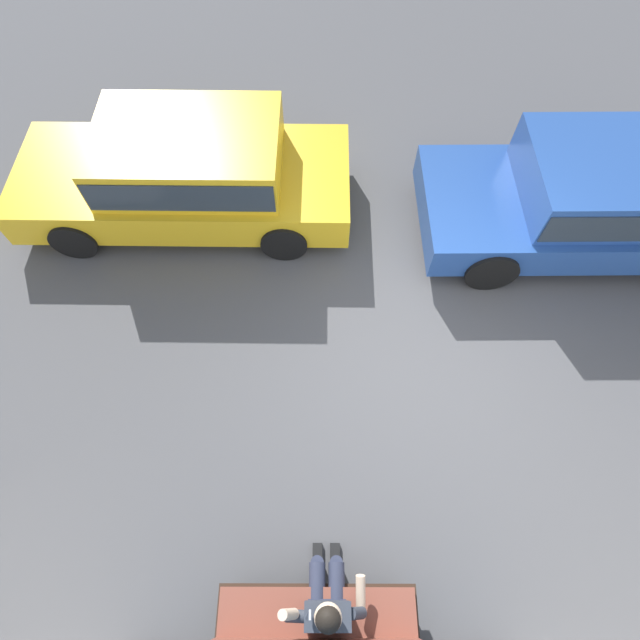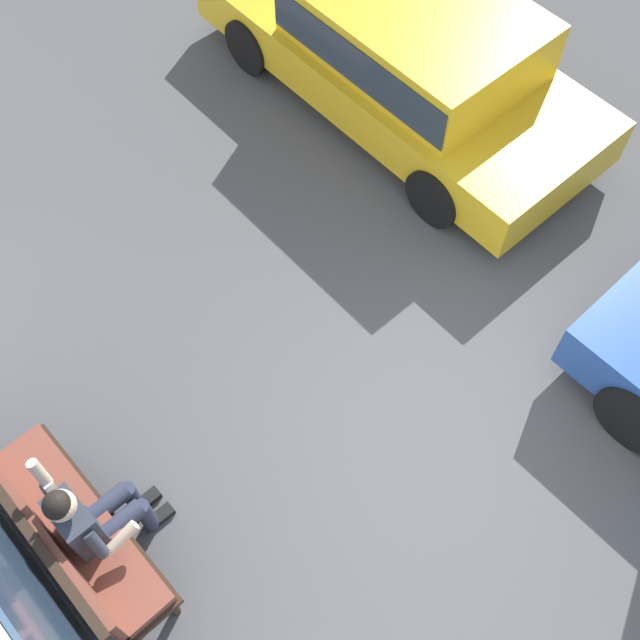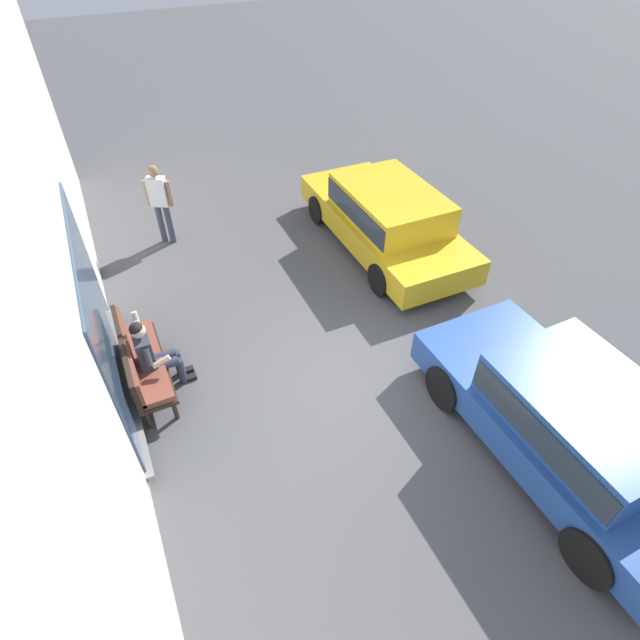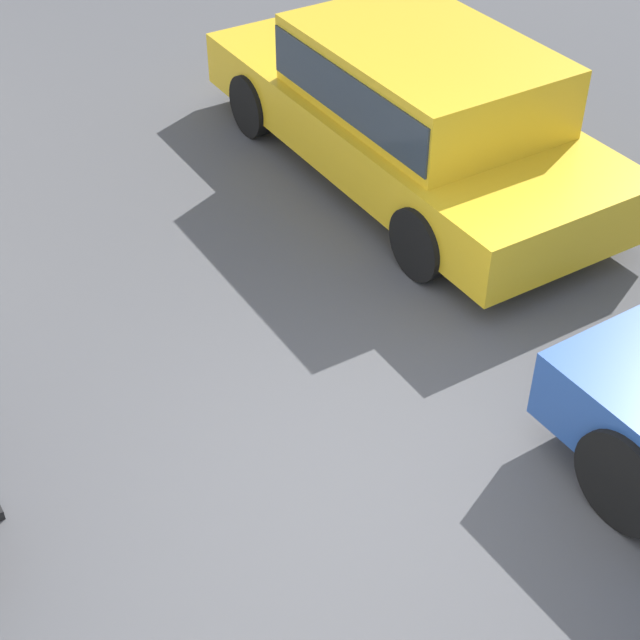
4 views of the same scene
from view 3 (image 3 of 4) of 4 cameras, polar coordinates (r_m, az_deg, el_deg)
The scene contains 7 objects.
ground_plane at distance 7.95m, azimuth 3.12°, elevation -6.65°, with size 60.00×60.00×0.00m, color #4C4C4F.
building_facade at distance 5.92m, azimuth -26.68°, elevation -1.56°, with size 18.00×0.51×4.63m.
bench at distance 7.92m, azimuth -20.03°, elevation -4.34°, with size 1.83×0.55×0.98m.
person_on_phone at distance 7.76m, azimuth -18.57°, elevation -3.63°, with size 0.73×0.74×1.32m.
parked_car_near at distance 7.24m, azimuth 27.02°, elevation -10.16°, with size 4.34×2.00×1.38m.
parked_car_mid at distance 10.46m, azimuth 7.60°, elevation 11.76°, with size 4.58×1.94×1.37m.
pedestrian_standing at distance 10.91m, azimuth -17.87°, elevation 13.07°, with size 0.35×0.49×1.73m.
Camera 3 is at (-4.57, 2.60, 5.96)m, focal length 28.00 mm.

